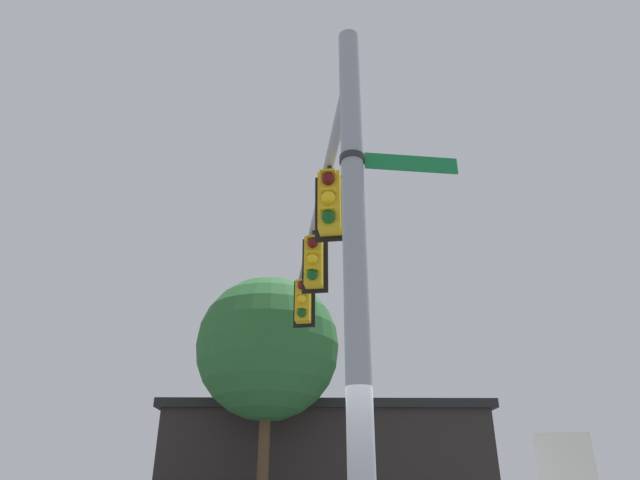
% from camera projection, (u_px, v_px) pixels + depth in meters
% --- Properties ---
extents(signal_pole, '(0.28, 0.28, 7.34)m').
position_uv_depth(signal_pole, '(356.00, 280.00, 6.00)').
color(signal_pole, gray).
rests_on(signal_pole, ground).
extents(mast_arm, '(2.16, 7.35, 0.17)m').
position_uv_depth(mast_arm, '(318.00, 211.00, 10.65)').
color(mast_arm, gray).
extents(traffic_light_nearest_pole, '(0.54, 0.49, 1.31)m').
position_uv_depth(traffic_light_nearest_pole, '(330.00, 202.00, 8.74)').
color(traffic_light_nearest_pole, black).
extents(traffic_light_mid_inner, '(0.54, 0.49, 1.31)m').
position_uv_depth(traffic_light_mid_inner, '(314.00, 261.00, 10.95)').
color(traffic_light_mid_inner, black).
extents(traffic_light_mid_outer, '(0.54, 0.49, 1.31)m').
position_uv_depth(traffic_light_mid_outer, '(303.00, 301.00, 13.17)').
color(traffic_light_mid_outer, black).
extents(street_name_sign, '(1.47, 0.54, 0.22)m').
position_uv_depth(street_name_sign, '(382.00, 162.00, 6.73)').
color(street_name_sign, '#147238').
extents(storefront_building, '(12.47, 9.83, 4.42)m').
position_uv_depth(storefront_building, '(325.00, 474.00, 20.29)').
color(storefront_building, '#282321').
rests_on(storefront_building, ground).
extents(tree_by_storefront, '(4.55, 4.55, 8.07)m').
position_uv_depth(tree_by_storefront, '(268.00, 348.00, 17.25)').
color(tree_by_storefront, '#4C3823').
rests_on(tree_by_storefront, ground).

